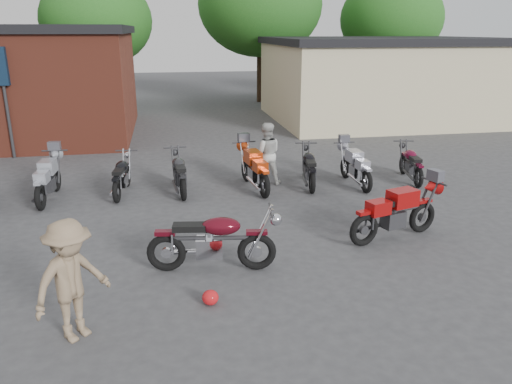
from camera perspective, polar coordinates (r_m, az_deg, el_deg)
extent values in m
plane|color=#37373A|center=(8.78, 1.64, -9.82)|extent=(90.00, 90.00, 0.00)
cube|color=#C2BA8B|center=(24.87, 14.07, 12.10)|extent=(10.00, 8.00, 3.50)
ellipsoid|color=red|center=(7.99, -5.24, -11.92)|extent=(0.35, 0.35, 0.24)
imported|color=#B6B7B2|center=(13.73, 1.17, 4.39)|extent=(0.90, 0.74, 1.72)
imported|color=#866E53|center=(7.28, -20.36, -9.49)|extent=(1.27, 1.25, 1.75)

